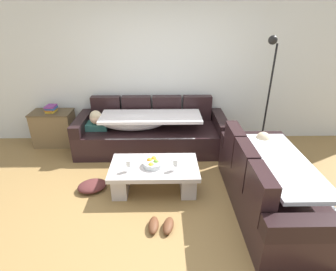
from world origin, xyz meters
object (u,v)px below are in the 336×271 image
object	(u,v)px
fruit_bowl	(153,163)
side_cabinet	(54,128)
coffee_table	(154,174)
wine_glass_near_left	(129,164)
couch_near_window	(270,184)
wine_glass_near_right	(176,163)
crumpled_garment	(92,186)
pair_of_shoes	(161,225)
book_stack_on_cabinet	(51,109)
floor_lamp	(268,88)
open_magazine	(183,162)
couch_along_wall	(149,132)

from	to	relation	value
fruit_bowl	side_cabinet	xyz separation A→B (m)	(-1.88, 1.44, -0.10)
coffee_table	fruit_bowl	xyz separation A→B (m)	(-0.01, -0.01, 0.18)
coffee_table	wine_glass_near_left	bearing A→B (deg)	-157.76
couch_near_window	coffee_table	bearing A→B (deg)	74.59
wine_glass_near_right	crumpled_garment	bearing A→B (deg)	174.42
side_cabinet	pair_of_shoes	size ratio (longest dim) A/B	2.25
wine_glass_near_left	pair_of_shoes	world-z (taller)	wine_glass_near_left
coffee_table	book_stack_on_cabinet	world-z (taller)	book_stack_on_cabinet
coffee_table	floor_lamp	bearing A→B (deg)	33.12
book_stack_on_cabinet	pair_of_shoes	bearing A→B (deg)	-48.24
open_magazine	floor_lamp	world-z (taller)	floor_lamp
fruit_bowl	couch_along_wall	bearing A→B (deg)	95.51
couch_near_window	book_stack_on_cabinet	distance (m)	3.82
coffee_table	book_stack_on_cabinet	distance (m)	2.41
open_magazine	floor_lamp	xyz separation A→B (m)	(1.49, 1.14, 0.73)
couch_near_window	couch_along_wall	bearing A→B (deg)	44.45
couch_near_window	fruit_bowl	size ratio (longest dim) A/B	7.07
book_stack_on_cabinet	pair_of_shoes	distance (m)	3.03
couch_along_wall	book_stack_on_cabinet	size ratio (longest dim) A/B	11.31
coffee_table	wine_glass_near_left	world-z (taller)	wine_glass_near_left
side_cabinet	crumpled_garment	xyz separation A→B (m)	(1.01, -1.44, -0.26)
floor_lamp	side_cabinet	bearing A→B (deg)	176.88
couch_along_wall	wine_glass_near_right	xyz separation A→B (m)	(0.41, -1.33, 0.17)
couch_near_window	floor_lamp	bearing A→B (deg)	-14.83
couch_along_wall	coffee_table	bearing A→B (deg)	-83.93
open_magazine	coffee_table	bearing A→B (deg)	-177.68
book_stack_on_cabinet	pair_of_shoes	xyz separation A→B (m)	(1.97, -2.21, -0.66)
wine_glass_near_right	floor_lamp	size ratio (longest dim) A/B	0.09
couch_along_wall	coffee_table	distance (m)	1.22
couch_near_window	wine_glass_near_left	xyz separation A→B (m)	(-1.78, 0.27, 0.16)
side_cabinet	book_stack_on_cabinet	world-z (taller)	book_stack_on_cabinet
couch_along_wall	couch_near_window	distance (m)	2.26
open_magazine	book_stack_on_cabinet	world-z (taller)	book_stack_on_cabinet
wine_glass_near_left	book_stack_on_cabinet	size ratio (longest dim) A/B	0.72
fruit_bowl	wine_glass_near_left	world-z (taller)	wine_glass_near_left
wine_glass_near_left	wine_glass_near_right	world-z (taller)	same
couch_along_wall	crumpled_garment	bearing A→B (deg)	-121.50
fruit_bowl	book_stack_on_cabinet	size ratio (longest dim) A/B	1.22
couch_near_window	open_magazine	xyz separation A→B (m)	(-1.06, 0.49, 0.05)
side_cabinet	book_stack_on_cabinet	bearing A→B (deg)	25.09
side_cabinet	floor_lamp	distance (m)	3.86
wine_glass_near_left	side_cabinet	distance (m)	2.22
book_stack_on_cabinet	wine_glass_near_left	bearing A→B (deg)	-45.35
open_magazine	pair_of_shoes	bearing A→B (deg)	-119.80
crumpled_garment	coffee_table	bearing A→B (deg)	0.61
couch_along_wall	wine_glass_near_right	world-z (taller)	couch_along_wall
wine_glass_near_left	book_stack_on_cabinet	xyz separation A→B (m)	(-1.55, 1.57, 0.21)
side_cabinet	book_stack_on_cabinet	distance (m)	0.38
book_stack_on_cabinet	crumpled_garment	size ratio (longest dim) A/B	0.57
coffee_table	open_magazine	distance (m)	0.43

